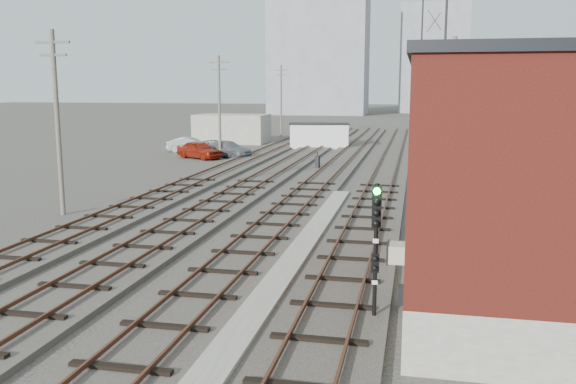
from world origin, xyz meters
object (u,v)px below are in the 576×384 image
(car_silver, at_px, (190,145))
(car_grey, at_px, (228,149))
(car_red, at_px, (199,150))
(signal_mast, at_px, (376,243))
(switch_stand, at_px, (317,162))
(site_trailer, at_px, (319,135))

(car_silver, xyz_separation_m, car_grey, (4.92, -3.45, 0.01))
(car_red, distance_m, car_silver, 5.75)
(signal_mast, xyz_separation_m, car_red, (-17.88, 35.27, -1.43))
(car_red, bearing_deg, switch_stand, -86.67)
(site_trailer, bearing_deg, car_silver, -160.05)
(switch_stand, bearing_deg, signal_mast, -64.10)
(site_trailer, distance_m, car_grey, 12.19)
(car_silver, height_order, car_grey, car_grey)
(switch_stand, xyz_separation_m, car_grey, (-9.35, 6.96, 0.11))
(site_trailer, bearing_deg, car_red, -137.03)
(car_red, bearing_deg, car_grey, -25.13)
(switch_stand, distance_m, car_silver, 17.66)
(signal_mast, distance_m, site_trailer, 47.86)
(signal_mast, relative_size, car_silver, 0.87)
(signal_mast, height_order, switch_stand, signal_mast)
(signal_mast, height_order, car_red, signal_mast)
(signal_mast, distance_m, switch_stand, 30.60)
(signal_mast, distance_m, car_grey, 40.09)
(site_trailer, distance_m, car_silver, 13.46)
(car_silver, bearing_deg, site_trailer, -65.10)
(switch_stand, distance_m, car_grey, 11.65)
(car_silver, bearing_deg, switch_stand, -131.10)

